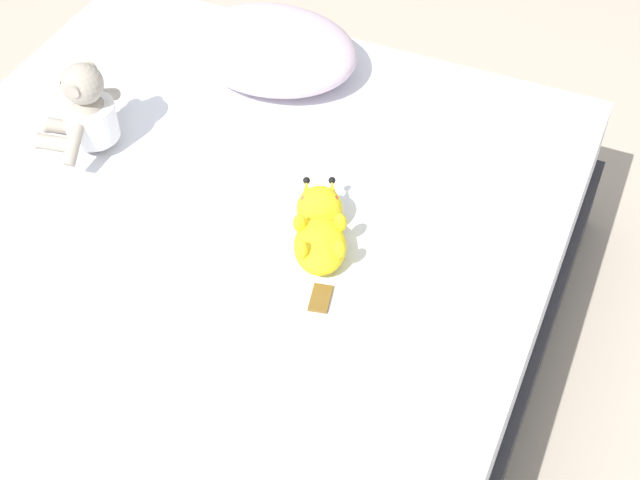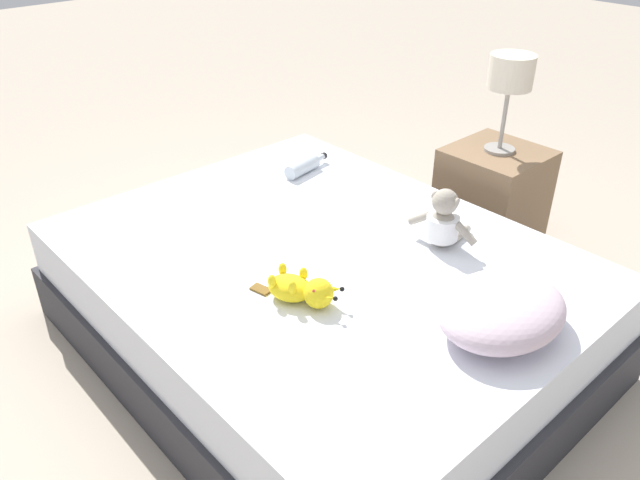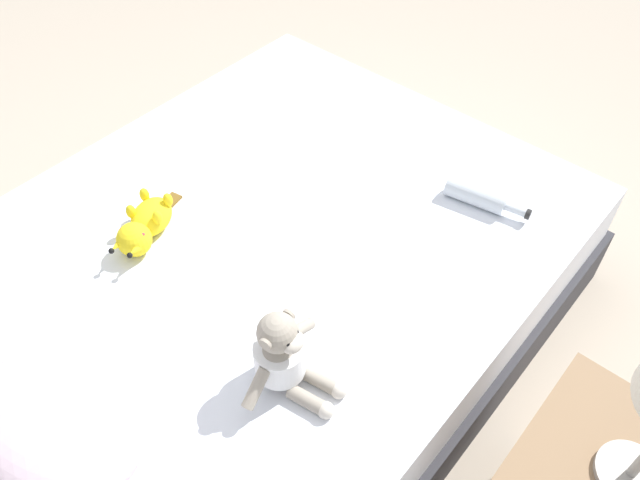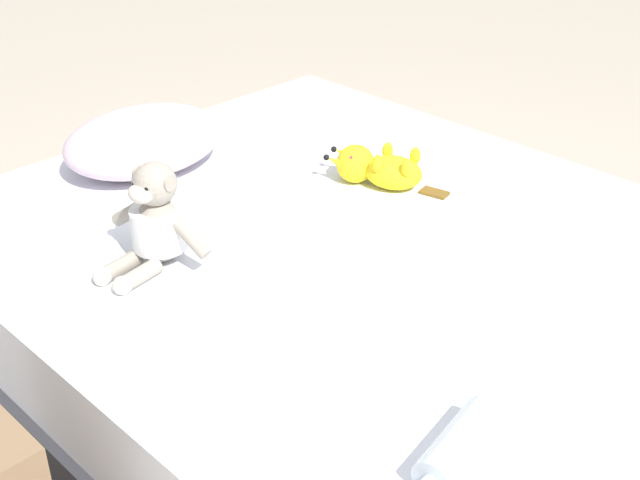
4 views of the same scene
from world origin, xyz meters
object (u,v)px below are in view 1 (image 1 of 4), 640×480
object	(u,v)px
bed	(185,336)
plush_yellow_creature	(320,229)
pillow	(273,49)
plush_monkey	(85,114)

from	to	relation	value
bed	plush_yellow_creature	world-z (taller)	plush_yellow_creature
bed	pillow	size ratio (longest dim) A/B	4.32
bed	pillow	xyz separation A→B (m)	(-0.11, 0.71, 0.30)
plush_monkey	plush_yellow_creature	distance (m)	0.64
plush_yellow_creature	pillow	bearing A→B (deg)	124.60
pillow	plush_monkey	distance (m)	0.51
plush_monkey	bed	bearing A→B (deg)	-35.70
bed	plush_monkey	distance (m)	0.56
pillow	plush_yellow_creature	world-z (taller)	pillow
pillow	bed	bearing A→B (deg)	-81.55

